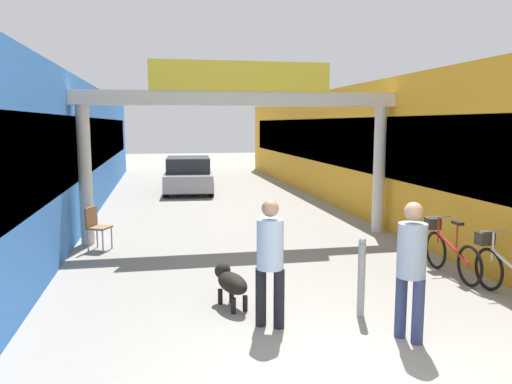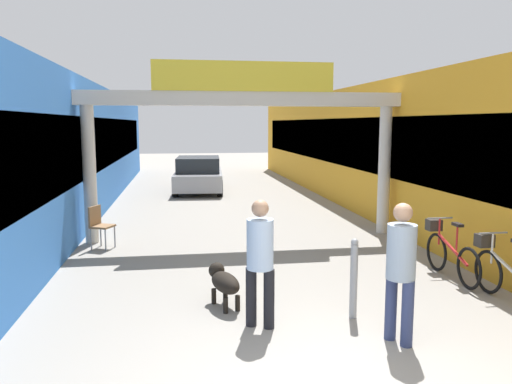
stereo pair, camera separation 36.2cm
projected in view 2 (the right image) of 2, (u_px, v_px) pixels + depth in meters
name	position (u px, v px, depth m)	size (l,w,h in m)	color
storefront_left	(51.00, 150.00, 14.38)	(3.00, 26.00, 3.67)	blue
storefront_right	(385.00, 147.00, 15.91)	(3.00, 26.00, 3.67)	gold
arcade_sign_gateway	(243.00, 116.00, 11.05)	(7.40, 0.47, 3.92)	beige
pedestrian_with_dog	(260.00, 255.00, 6.28)	(0.46, 0.46, 1.65)	black
pedestrian_companion	(401.00, 264.00, 5.81)	(0.46, 0.46, 1.68)	navy
dog_on_leash	(224.00, 281.00, 7.09)	(0.51, 0.82, 0.58)	black
bicycle_silver_nearest	(506.00, 273.00, 7.24)	(0.46, 1.69, 0.98)	black
bicycle_red_second	(449.00, 252.00, 8.42)	(0.46, 1.69, 0.98)	black
bollard_post_metal	(354.00, 278.00, 6.63)	(0.10, 0.10, 1.09)	gray
cafe_chair_wood_nearer	(99.00, 223.00, 10.37)	(0.53, 0.53, 0.89)	gray
parked_car_silver	(198.00, 175.00, 19.11)	(2.01, 4.10, 1.33)	#99999E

